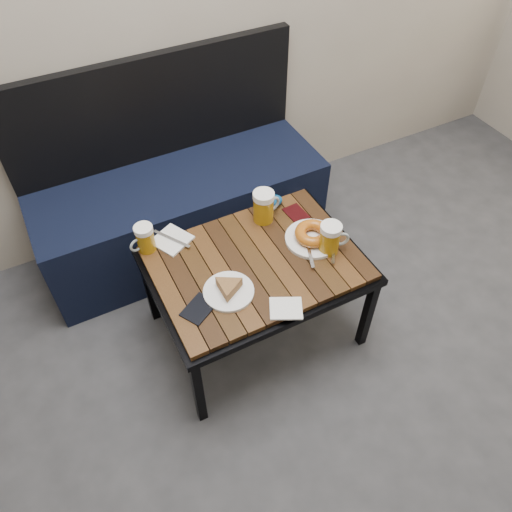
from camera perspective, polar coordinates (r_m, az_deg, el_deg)
name	(u,v)px	position (r m, az deg, el deg)	size (l,w,h in m)	color
bench	(180,203)	(2.55, -8.64, 5.96)	(1.40, 0.50, 0.95)	black
cafe_table	(256,268)	(2.01, 0.00, -1.39)	(0.84, 0.62, 0.47)	black
beer_mug_left	(145,238)	(2.02, -12.60, 1.98)	(0.12, 0.09, 0.12)	#A2710D
beer_mug_centre	(264,206)	(2.09, 0.92, 5.71)	(0.14, 0.10, 0.15)	#A2710D
beer_mug_right	(330,238)	(1.99, 8.50, 2.02)	(0.13, 0.10, 0.14)	#A2710D
plate_pie	(229,289)	(1.86, -3.16, -3.79)	(0.19, 0.19, 0.05)	white
plate_bagel	(313,236)	(2.05, 6.50, 2.31)	(0.25, 0.28, 0.06)	white
napkin_left	(172,240)	(2.08, -9.61, 1.84)	(0.18, 0.18, 0.01)	white
napkin_right	(286,308)	(1.83, 3.44, -6.00)	(0.15, 0.14, 0.01)	white
passport_navy	(199,309)	(1.83, -6.54, -6.00)	(0.09, 0.12, 0.01)	black
passport_burgundy	(296,213)	(2.17, 4.60, 4.88)	(0.08, 0.11, 0.01)	black
knit_pouch	(271,202)	(2.19, 1.70, 6.23)	(0.11, 0.07, 0.05)	navy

